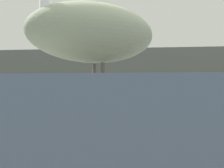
# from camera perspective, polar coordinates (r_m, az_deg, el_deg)

# --- Properties ---
(hillside_backdrop) EXTENTS (140.00, 14.95, 8.45)m
(hillside_backdrop) POSITION_cam_1_polar(r_m,az_deg,el_deg) (75.80, 8.44, 1.73)
(hillside_backdrop) COLOR #7F755B
(hillside_backdrop) RESTS_ON ground
(pier_dock) EXTENTS (2.56, 3.00, 0.89)m
(pier_dock) POSITION_cam_1_polar(r_m,az_deg,el_deg) (2.92, -3.05, -8.41)
(pier_dock) COLOR gray
(pier_dock) RESTS_ON ground
(pelican) EXTENTS (1.29, 0.99, 0.86)m
(pelican) POSITION_cam_1_polar(r_m,az_deg,el_deg) (2.93, -3.28, 8.06)
(pelican) COLOR gray
(pelican) RESTS_ON pier_dock
(fishing_boat_orange) EXTENTS (7.18, 2.26, 5.07)m
(fishing_boat_orange) POSITION_cam_1_polar(r_m,az_deg,el_deg) (39.09, -5.92, -0.88)
(fishing_boat_orange) COLOR orange
(fishing_boat_orange) RESTS_ON ground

